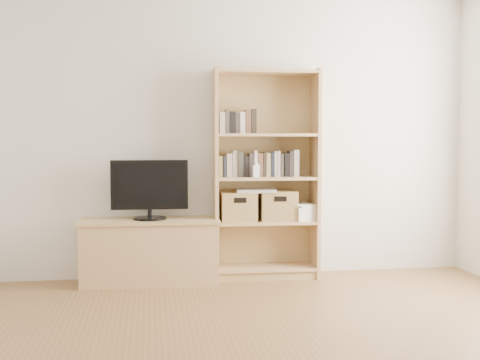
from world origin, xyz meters
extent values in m
cube|color=silver|center=(0.00, 2.50, 1.30)|extent=(4.50, 0.02, 2.60)
cube|color=tan|center=(-0.74, 2.28, 0.27)|extent=(1.19, 0.48, 0.54)
cube|color=tan|center=(0.30, 2.33, 0.94)|extent=(0.95, 0.36, 1.89)
cube|color=black|center=(-0.74, 2.28, 0.82)|extent=(0.67, 0.07, 0.52)
cube|color=#9F9056|center=(0.30, 2.35, 1.03)|extent=(0.85, 0.20, 0.23)
cube|color=#9F9056|center=(0.10, 2.36, 1.42)|extent=(0.41, 0.16, 0.22)
cube|color=white|center=(0.20, 2.23, 0.98)|extent=(0.06, 0.04, 0.11)
cube|color=tan|center=(0.05, 2.33, 0.65)|extent=(0.32, 0.26, 0.26)
cube|color=tan|center=(0.42, 2.32, 0.66)|extent=(0.35, 0.29, 0.27)
cube|color=silver|center=(0.21, 2.32, 0.80)|extent=(0.38, 0.28, 0.03)
cube|color=silver|center=(0.63, 2.32, 0.59)|extent=(0.26, 0.32, 0.13)
camera|label=1|loc=(-0.73, -2.98, 1.27)|focal=45.00mm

